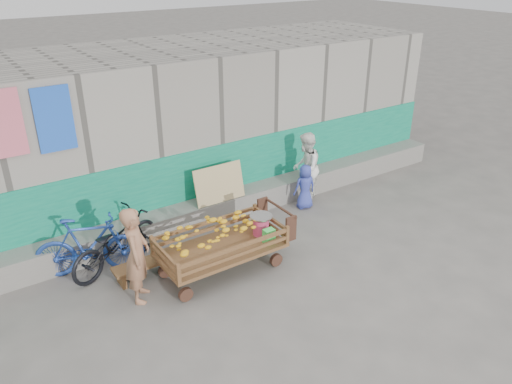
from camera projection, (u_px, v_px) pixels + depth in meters
ground at (276, 284)px, 7.75m from camera, size 80.00×80.00×0.00m
building_wall at (160, 126)px, 10.15m from camera, size 12.00×3.50×3.00m
banana_cart at (219, 239)px, 7.78m from camera, size 2.16×0.99×0.92m
bench at (147, 265)px, 7.87m from camera, size 1.07×0.32×0.27m
vendor_man at (137, 255)px, 7.13m from camera, size 0.58×0.65×1.50m
woman at (306, 168)px, 10.07m from camera, size 0.90×0.88×1.46m
child at (305, 187)px, 9.90m from camera, size 0.49×0.36×0.92m
bicycle_dark at (115, 242)px, 8.00m from camera, size 1.84×1.21×0.91m
bicycle_blue at (89, 246)px, 7.81m from camera, size 1.74×1.08×1.01m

